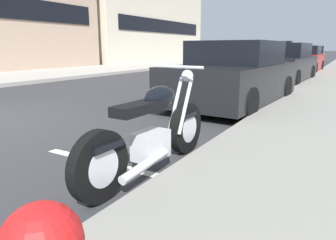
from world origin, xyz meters
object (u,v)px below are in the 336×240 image
Objects in this scene: parked_motorcycle at (152,133)px; parked_car_near_corner at (309,57)px; crossing_truck at (289,52)px; parked_car_far_down_curb at (301,60)px; parked_car_across_street at (235,76)px; parked_car_mid_block at (282,64)px.

parked_car_near_corner is (21.16, 0.86, 0.24)m from parked_motorcycle.
parked_car_far_down_curb is at bearing 98.92° from crossing_truck.
crossing_truck is (25.21, 3.06, 0.22)m from parked_car_across_street.
parked_car_far_down_curb is 0.90× the size of parked_car_near_corner.
crossing_truck is (8.41, 2.77, 0.23)m from parked_car_near_corner.
parked_motorcycle is at bearing -169.27° from parked_car_across_street.
parked_car_mid_block is at bearing 2.96° from parked_car_across_street.
parked_car_across_street reaches higher than parked_car_near_corner.
parked_car_mid_block is (5.48, -0.04, 0.01)m from parked_car_across_street.
parked_car_mid_block is at bearing 178.38° from parked_car_near_corner.
parked_car_far_down_curb is (15.50, 0.60, 0.24)m from parked_motorcycle.
crossing_truck reaches higher than parked_car_across_street.
parked_car_far_down_curb is at bearing 179.28° from parked_car_near_corner.
parked_car_across_street is 25.40m from crossing_truck.
parked_car_mid_block reaches higher than parked_car_near_corner.
parked_car_across_street is at bearing 9.10° from parked_motorcycle.
parked_car_across_street reaches higher than parked_car_far_down_curb.
parked_car_mid_block reaches higher than parked_motorcycle.
parked_car_across_street is 5.48m from parked_car_mid_block.
parked_car_near_corner is 0.89× the size of crossing_truck.
crossing_truck is at bearing 11.84° from parked_car_mid_block.
parked_car_near_corner is at bearing 105.03° from crossing_truck.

